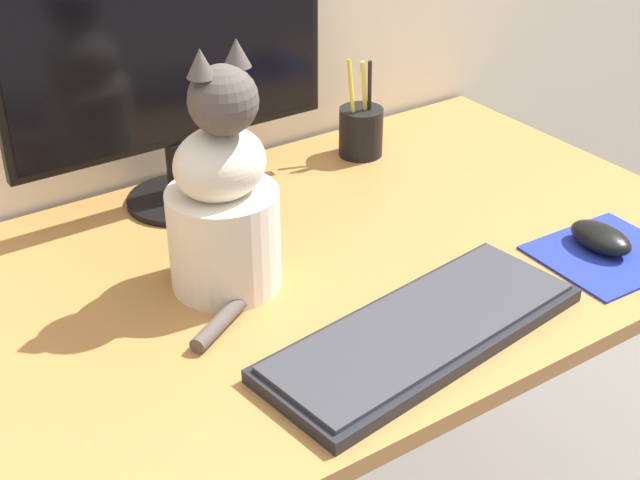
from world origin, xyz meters
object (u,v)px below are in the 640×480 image
at_px(keyboard, 423,331).
at_px(computer_mouse_right, 601,238).
at_px(pen_cup, 361,131).
at_px(monitor, 169,60).
at_px(cat, 223,202).

distance_m(keyboard, computer_mouse_right, 0.35).
relative_size(computer_mouse_right, pen_cup, 0.57).
distance_m(monitor, computer_mouse_right, 0.67).
height_order(keyboard, computer_mouse_right, computer_mouse_right).
bearing_deg(monitor, cat, -102.21).
bearing_deg(computer_mouse_right, keyboard, -176.49).
xyz_separation_m(computer_mouse_right, cat, (-0.49, 0.22, 0.10)).
bearing_deg(keyboard, pen_cup, 54.40).
relative_size(keyboard, computer_mouse_right, 4.57).
distance_m(monitor, cat, 0.28).
bearing_deg(computer_mouse_right, pen_cup, 100.93).
relative_size(keyboard, cat, 1.34).
distance_m(cat, pen_cup, 0.47).
bearing_deg(computer_mouse_right, cat, 155.27).
bearing_deg(keyboard, cat, 112.06).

